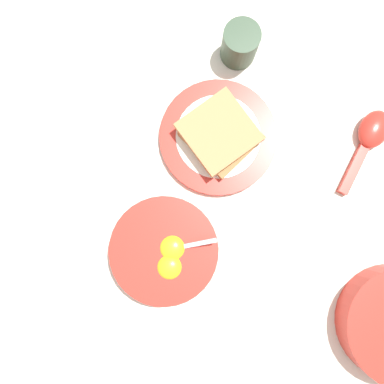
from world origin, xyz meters
name	(u,v)px	position (x,y,z in m)	size (l,w,h in m)	color
ground_plane	(317,159)	(0.00, 0.00, 0.00)	(3.00, 3.00, 0.00)	silver
egg_bowl	(165,250)	(-0.23, -0.19, 0.03)	(0.17, 0.17, 0.07)	red
toast_plate	(218,137)	(-0.18, 0.01, 0.01)	(0.20, 0.20, 0.02)	red
toast_sandwich	(220,134)	(-0.17, 0.01, 0.03)	(0.15, 0.15, 0.03)	#9E7042
soup_spoon	(371,136)	(0.08, 0.05, 0.01)	(0.08, 0.16, 0.03)	red
drinking_cup	(240,44)	(-0.16, 0.17, 0.04)	(0.06, 0.06, 0.07)	#334733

